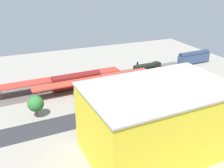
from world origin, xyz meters
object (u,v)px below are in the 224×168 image
Objects in this scene: passenger_coach at (194,57)px; box_truck_1 at (129,114)px; street_tree_3 at (172,78)px; box_truck_0 at (102,117)px; street_tree_0 at (36,104)px; traffic_light at (85,114)px; locomotive at (149,67)px; platform_canopy_near at (94,79)px; platform_canopy_far at (61,78)px; street_tree_1 at (81,94)px; parked_car_0 at (174,101)px; parked_car_4 at (111,116)px; parked_car_1 at (161,105)px; parked_car_3 at (127,113)px; parked_car_2 at (145,108)px; construction_building at (158,120)px; street_tree_2 at (119,89)px; freight_coach_far at (77,80)px.

box_truck_1 is at bearing 33.71° from passenger_coach.
box_truck_0 is at bearing 16.85° from street_tree_3.
street_tree_0 is at bearing -25.07° from box_truck_1.
traffic_light is at bearing 139.04° from street_tree_0.
street_tree_3 reaches higher than locomotive.
platform_canopy_near is 28.75m from street_tree_3.
box_truck_0 is at bearing -174.80° from traffic_light.
platform_canopy_near reaches higher than box_truck_1.
street_tree_1 is (-2.26, 19.20, 1.24)m from platform_canopy_far.
box_truck_0 is 20.66m from street_tree_0.
parked_car_0 is 0.63× the size of street_tree_0.
parked_car_4 is 9.47m from traffic_light.
parked_car_1 is at bearing 159.95° from street_tree_1.
street_tree_1 reaches higher than parked_car_3.
street_tree_0 reaches higher than parked_car_2.
construction_building is 30.01m from street_tree_1.
parked_car_2 is 0.57× the size of street_tree_3.
construction_building is 17.25m from box_truck_1.
street_tree_2 reaches higher than parked_car_4.
street_tree_3 is (-31.16, 18.05, 2.57)m from freight_coach_far.
traffic_light is (14.79, 9.19, -1.40)m from street_tree_2.
parked_car_1 is 0.44× the size of box_truck_1.
parked_car_4 is at bearing 52.39° from street_tree_2.
box_truck_1 is (0.54, 2.52, 1.01)m from parked_car_3.
parked_car_4 is 0.82× the size of traffic_light.
box_truck_1 is (13.22, 2.70, 1.04)m from parked_car_1.
construction_building is 3.61× the size of box_truck_1.
freight_coach_far is 17.94m from street_tree_1.
box_truck_1 reaches higher than parked_car_2.
platform_canopy_far is 35.15m from parked_car_2.
platform_canopy_near reaches higher than parked_car_0.
locomotive is 45.02m from box_truck_1.
street_tree_0 reaches higher than passenger_coach.
locomotive is 1.77× the size of street_tree_3.
construction_building is 20.52m from box_truck_0.
street_tree_1 reaches higher than box_truck_0.
street_tree_0 is 14.22m from street_tree_1.
construction_building is 3.56× the size of box_truck_0.
passenger_coach is 38.98m from street_tree_3.
street_tree_3 reaches higher than traffic_light.
street_tree_3 is (-22.91, -11.17, 3.98)m from box_truck_1.
street_tree_1 reaches higher than parked_car_1.
locomotive is 1.56× the size of box_truck_0.
street_tree_1 reaches higher than box_truck_1.
traffic_light is (8.76, 1.36, 3.31)m from parked_car_4.
street_tree_0 is at bearing -3.31° from street_tree_2.
parked_car_2 reaches higher than parked_car_1.
street_tree_2 reaches higher than locomotive.
street_tree_2 is (-1.67, -26.37, -3.03)m from construction_building.
freight_coach_far is 28.21m from parked_car_3.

